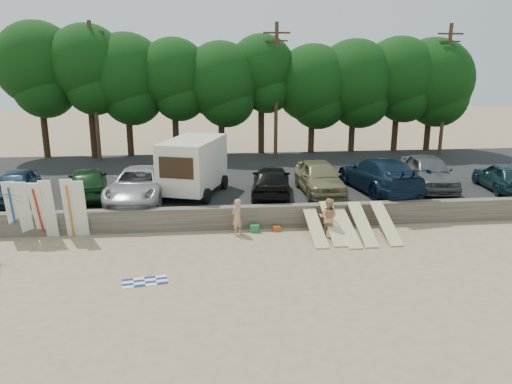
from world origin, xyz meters
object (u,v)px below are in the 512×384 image
beachgoer_b (328,217)px  car_2 (139,185)px  car_1 (88,182)px  car_5 (379,174)px  car_4 (319,177)px  car_0 (16,186)px  cooler (255,228)px  car_7 (503,177)px  car_3 (271,181)px  beachgoer_a (237,217)px  car_6 (428,172)px  box_trailer (193,164)px

beachgoer_b → car_2: bearing=0.4°
car_1 → car_5: (14.60, -0.22, 0.10)m
car_1 → car_4: (11.46, -0.27, 0.05)m
car_0 → cooler: 11.80m
car_7 → car_1: bearing=3.6°
car_5 → cooler: car_5 is taller
car_2 → beachgoer_b: car_2 is taller
car_3 → car_4: (2.51, 0.38, 0.03)m
car_0 → beachgoer_a: car_0 is taller
car_4 → cooler: size_ratio=12.65×
car_3 → car_7: bearing=-172.4°
car_4 → car_7: car_4 is taller
car_5 → car_7: bearing=166.9°
car_1 → car_3: bearing=164.1°
car_4 → car_6: bearing=2.9°
box_trailer → car_6: box_trailer is taller
car_5 → car_7: 6.45m
car_3 → car_6: car_6 is taller
car_7 → cooler: (-13.22, -3.16, -1.27)m
box_trailer → car_5: size_ratio=0.81×
car_0 → car_3: bearing=-8.2°
car_5 → car_6: bearing=178.5°
car_2 → car_1: bearing=169.7°
car_1 → car_6: size_ratio=0.89×
car_0 → cooler: car_0 is taller
car_2 → car_4: (8.92, 0.44, 0.05)m
beachgoer_a → cooler: size_ratio=4.12×
car_5 → cooler: size_ratio=15.80×
car_0 → cooler: size_ratio=11.29×
car_0 → beachgoer_b: car_0 is taller
car_3 → car_4: car_4 is taller
beachgoer_b → cooler: (-3.03, 0.85, -0.67)m
car_4 → cooler: 5.33m
car_1 → car_3: (8.95, -0.65, 0.02)m
car_0 → car_1: (3.32, 0.21, 0.04)m
car_2 → car_3: (6.41, 0.07, 0.02)m
car_4 → car_6: 5.93m
car_2 → car_5: bearing=7.8°
beachgoer_b → box_trailer: bearing=-13.9°
beachgoer_a → car_6: bearing=157.8°
car_0 → car_5: size_ratio=0.71×
car_0 → box_trailer: bearing=-4.2°
beachgoer_b → car_6: bearing=-116.9°
car_7 → car_2: bearing=5.5°
car_6 → beachgoer_a: (-10.36, -4.24, -0.78)m
box_trailer → beachgoer_b: size_ratio=2.93×
car_1 → car_3: size_ratio=0.98×
beachgoer_a → beachgoer_b: size_ratio=0.94×
box_trailer → car_0: 8.50m
box_trailer → car_7: (15.90, -0.83, -0.85)m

